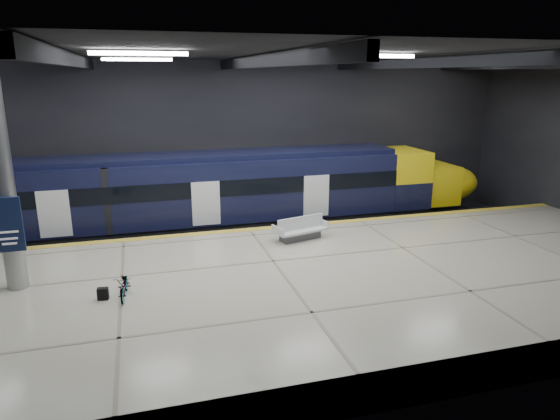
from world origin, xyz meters
name	(u,v)px	position (x,y,z in m)	size (l,w,h in m)	color
ground	(266,279)	(0.00, 0.00, 0.00)	(30.00, 30.00, 0.00)	black
room_shell	(265,123)	(0.00, 0.00, 5.72)	(30.10, 16.10, 8.05)	black
platform	(286,293)	(0.00, -2.50, 0.55)	(30.00, 11.00, 1.10)	#B8B09B
safety_strip	(250,229)	(0.00, 2.75, 1.11)	(30.00, 0.40, 0.01)	gold
rails	(237,233)	(0.00, 5.50, 0.08)	(30.00, 1.52, 0.16)	gray
train	(175,196)	(-2.80, 5.50, 2.06)	(29.40, 2.84, 3.79)	black
bench	(300,231)	(1.63, 0.96, 1.43)	(2.25, 1.39, 0.92)	#595B60
bicycle	(124,285)	(-4.88, -2.60, 1.46)	(0.48, 1.37, 0.72)	#99999E
pannier_bag	(103,294)	(-5.48, -2.60, 1.28)	(0.30, 0.18, 0.35)	black
info_column	(2,179)	(-8.00, -1.03, 4.46)	(0.90, 0.78, 6.90)	#9EA0A5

